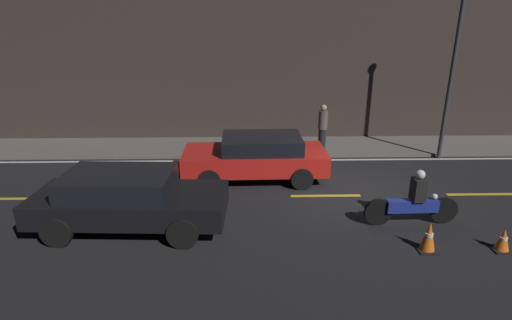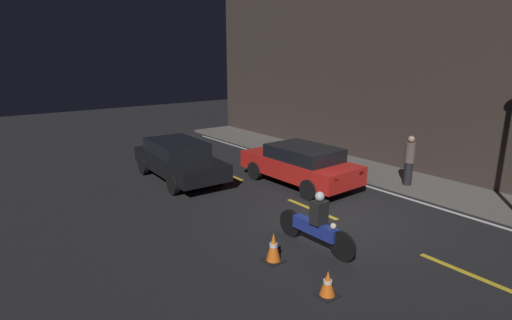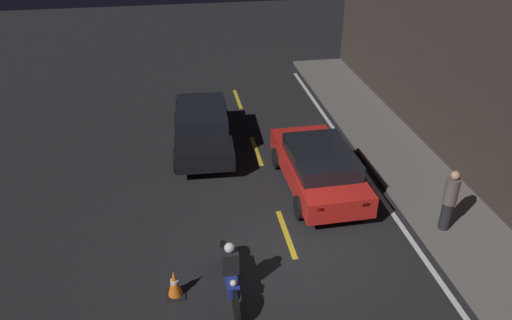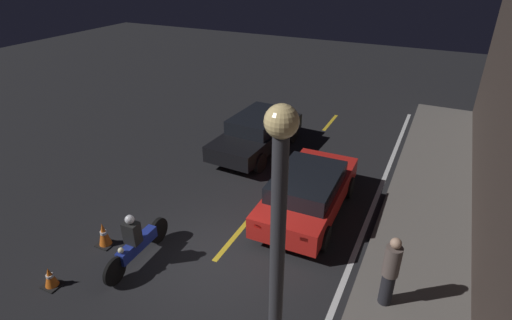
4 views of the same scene
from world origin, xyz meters
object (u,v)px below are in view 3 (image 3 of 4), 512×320
Objects in this scene: van_black at (202,127)px; motorcycle at (230,271)px; taxi_red at (318,166)px; pedestrian at (449,200)px; traffic_cone_near at (175,283)px.

motorcycle is (6.83, 0.04, -0.20)m from van_black.
pedestrian is (2.53, 2.64, 0.22)m from taxi_red.
pedestrian reaches higher than taxi_red.
taxi_red is at bearing 130.49° from traffic_cone_near.
motorcycle is at bearing 139.57° from taxi_red.
motorcycle is (3.71, -3.04, -0.18)m from taxi_red.
taxi_red is at bearing 138.85° from motorcycle.
taxi_red is (3.12, 3.08, -0.02)m from van_black.
van_black is 1.97× the size of motorcycle.
taxi_red is 6.54× the size of traffic_cone_near.
pedestrian is at bearing 99.02° from traffic_cone_near.
pedestrian reaches higher than traffic_cone_near.
taxi_red is 1.90× the size of motorcycle.
traffic_cone_near is at bearing -95.93° from motorcycle.
van_black is at bearing 170.30° from traffic_cone_near.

